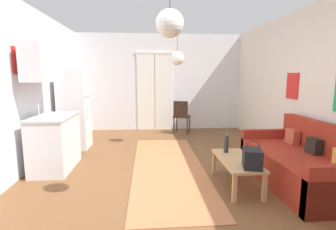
{
  "coord_description": "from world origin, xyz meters",
  "views": [
    {
      "loc": [
        -0.35,
        -3.5,
        1.54
      ],
      "look_at": [
        0.03,
        1.37,
        0.79
      ],
      "focal_mm": 27.24,
      "sensor_mm": 36.0,
      "label": 1
    }
  ],
  "objects_px": {
    "pendant_lamp_near": "(170,23)",
    "couch": "(302,164)",
    "bamboo_vase": "(226,144)",
    "pendant_lamp_far": "(177,58)",
    "refrigerator": "(74,110)",
    "coffee_table": "(237,163)",
    "accent_chair": "(181,115)",
    "handbag": "(252,158)"
  },
  "relations": [
    {
      "from": "handbag",
      "to": "bamboo_vase",
      "type": "bearing_deg",
      "value": 101.35
    },
    {
      "from": "handbag",
      "to": "refrigerator",
      "type": "relative_size",
      "value": 0.21
    },
    {
      "from": "couch",
      "to": "pendant_lamp_near",
      "type": "relative_size",
      "value": 2.5
    },
    {
      "from": "handbag",
      "to": "coffee_table",
      "type": "bearing_deg",
      "value": 101.58
    },
    {
      "from": "coffee_table",
      "to": "handbag",
      "type": "xyz_separation_m",
      "value": [
        0.07,
        -0.34,
        0.18
      ]
    },
    {
      "from": "handbag",
      "to": "accent_chair",
      "type": "height_order",
      "value": "accent_chair"
    },
    {
      "from": "handbag",
      "to": "pendant_lamp_near",
      "type": "bearing_deg",
      "value": -167.96
    },
    {
      "from": "couch",
      "to": "refrigerator",
      "type": "distance_m",
      "value": 4.36
    },
    {
      "from": "couch",
      "to": "handbag",
      "type": "xyz_separation_m",
      "value": [
        -0.89,
        -0.36,
        0.24
      ]
    },
    {
      "from": "handbag",
      "to": "pendant_lamp_far",
      "type": "relative_size",
      "value": 0.37
    },
    {
      "from": "coffee_table",
      "to": "bamboo_vase",
      "type": "distance_m",
      "value": 0.37
    },
    {
      "from": "bamboo_vase",
      "to": "pendant_lamp_far",
      "type": "height_order",
      "value": "pendant_lamp_far"
    },
    {
      "from": "pendant_lamp_near",
      "to": "couch",
      "type": "bearing_deg",
      "value": 16.69
    },
    {
      "from": "accent_chair",
      "to": "pendant_lamp_near",
      "type": "bearing_deg",
      "value": 100.05
    },
    {
      "from": "coffee_table",
      "to": "refrigerator",
      "type": "relative_size",
      "value": 0.62
    },
    {
      "from": "pendant_lamp_far",
      "to": "refrigerator",
      "type": "bearing_deg",
      "value": 177.95
    },
    {
      "from": "couch",
      "to": "coffee_table",
      "type": "xyz_separation_m",
      "value": [
        -0.96,
        -0.02,
        0.06
      ]
    },
    {
      "from": "coffee_table",
      "to": "handbag",
      "type": "bearing_deg",
      "value": -78.42
    },
    {
      "from": "handbag",
      "to": "pendant_lamp_far",
      "type": "distance_m",
      "value": 2.88
    },
    {
      "from": "pendant_lamp_near",
      "to": "refrigerator",
      "type": "bearing_deg",
      "value": 123.21
    },
    {
      "from": "refrigerator",
      "to": "accent_chair",
      "type": "distance_m",
      "value": 2.72
    },
    {
      "from": "pendant_lamp_far",
      "to": "accent_chair",
      "type": "bearing_deg",
      "value": 77.93
    },
    {
      "from": "bamboo_vase",
      "to": "refrigerator",
      "type": "distance_m",
      "value": 3.31
    },
    {
      "from": "couch",
      "to": "pendant_lamp_near",
      "type": "bearing_deg",
      "value": -163.31
    },
    {
      "from": "refrigerator",
      "to": "pendant_lamp_near",
      "type": "xyz_separation_m",
      "value": [
        1.79,
        -2.74,
        1.26
      ]
    },
    {
      "from": "couch",
      "to": "accent_chair",
      "type": "xyz_separation_m",
      "value": [
        -1.31,
        3.31,
        0.22
      ]
    },
    {
      "from": "accent_chair",
      "to": "coffee_table",
      "type": "bearing_deg",
      "value": 115.35
    },
    {
      "from": "coffee_table",
      "to": "handbag",
      "type": "relative_size",
      "value": 2.92
    },
    {
      "from": "refrigerator",
      "to": "handbag",
      "type": "bearing_deg",
      "value": -41.38
    },
    {
      "from": "couch",
      "to": "bamboo_vase",
      "type": "distance_m",
      "value": 1.09
    },
    {
      "from": "pendant_lamp_near",
      "to": "handbag",
      "type": "bearing_deg",
      "value": 12.04
    },
    {
      "from": "pendant_lamp_near",
      "to": "pendant_lamp_far",
      "type": "height_order",
      "value": "same"
    },
    {
      "from": "coffee_table",
      "to": "pendant_lamp_far",
      "type": "relative_size",
      "value": 1.08
    },
    {
      "from": "pendant_lamp_near",
      "to": "coffee_table",
      "type": "bearing_deg",
      "value": 29.93
    },
    {
      "from": "couch",
      "to": "pendant_lamp_far",
      "type": "height_order",
      "value": "pendant_lamp_far"
    },
    {
      "from": "bamboo_vase",
      "to": "pendant_lamp_near",
      "type": "xyz_separation_m",
      "value": [
        -0.93,
        -0.88,
        1.55
      ]
    },
    {
      "from": "refrigerator",
      "to": "pendant_lamp_far",
      "type": "height_order",
      "value": "pendant_lamp_far"
    },
    {
      "from": "handbag",
      "to": "couch",
      "type": "bearing_deg",
      "value": 21.91
    },
    {
      "from": "bamboo_vase",
      "to": "handbag",
      "type": "bearing_deg",
      "value": -78.65
    },
    {
      "from": "pendant_lamp_far",
      "to": "bamboo_vase",
      "type": "bearing_deg",
      "value": -73.03
    },
    {
      "from": "coffee_table",
      "to": "bamboo_vase",
      "type": "height_order",
      "value": "bamboo_vase"
    },
    {
      "from": "coffee_table",
      "to": "refrigerator",
      "type": "height_order",
      "value": "refrigerator"
    }
  ]
}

